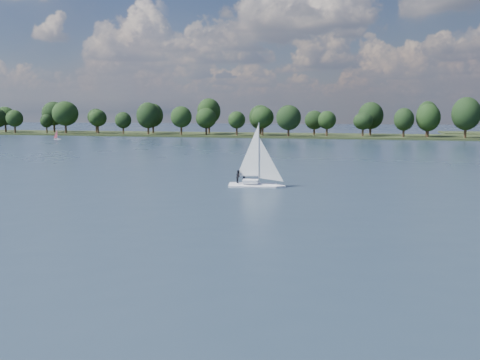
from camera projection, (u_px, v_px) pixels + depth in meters
name	position (u px, v px, depth m)	size (l,w,h in m)	color
ground	(284.00, 159.00, 121.26)	(700.00, 700.00, 0.00)	#233342
far_shore	(329.00, 137.00, 228.74)	(660.00, 40.00, 1.50)	black
sailboat	(253.00, 168.00, 75.24)	(7.47, 3.15, 9.53)	white
dinghy_pink	(57.00, 137.00, 206.67)	(2.83, 1.60, 4.26)	white
treeline	(268.00, 118.00, 231.18)	(563.21, 73.73, 18.84)	black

